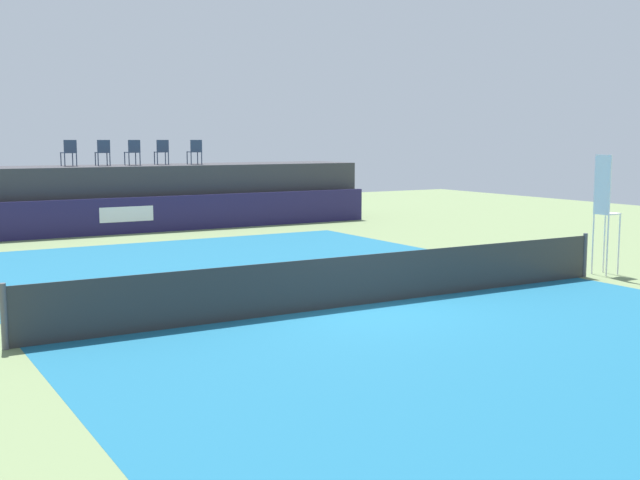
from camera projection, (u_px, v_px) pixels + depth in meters
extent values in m
plane|color=#6B7F51|center=(281.00, 281.00, 17.53)|extent=(48.00, 48.00, 0.00)
cube|color=#16597A|center=(355.00, 305.00, 14.96)|extent=(12.00, 22.00, 0.00)
cube|color=#231E4C|center=(134.00, 215.00, 26.43)|extent=(18.00, 0.20, 1.20)
cube|color=white|center=(127.00, 214.00, 26.19)|extent=(1.80, 0.02, 0.50)
cube|color=#38383D|center=(118.00, 197.00, 27.90)|extent=(18.00, 2.80, 2.20)
cylinder|color=#2D3D56|center=(73.00, 159.00, 27.42)|extent=(0.04, 0.04, 0.44)
cylinder|color=#2D3D56|center=(61.00, 160.00, 27.19)|extent=(0.04, 0.04, 0.44)
cylinder|color=#2D3D56|center=(77.00, 160.00, 27.09)|extent=(0.04, 0.04, 0.44)
cylinder|color=#2D3D56|center=(65.00, 160.00, 26.86)|extent=(0.04, 0.04, 0.44)
cube|color=#2D3D56|center=(68.00, 153.00, 27.11)|extent=(0.48, 0.48, 0.03)
cube|color=#2D3D56|center=(70.00, 146.00, 26.92)|extent=(0.44, 0.06, 0.42)
cylinder|color=#2D3D56|center=(107.00, 159.00, 27.80)|extent=(0.04, 0.04, 0.44)
cylinder|color=#2D3D56|center=(95.00, 159.00, 27.61)|extent=(0.04, 0.04, 0.44)
cylinder|color=#2D3D56|center=(110.00, 159.00, 27.45)|extent=(0.04, 0.04, 0.44)
cylinder|color=#2D3D56|center=(98.00, 160.00, 27.26)|extent=(0.04, 0.04, 0.44)
cube|color=#2D3D56|center=(102.00, 153.00, 27.50)|extent=(0.45, 0.45, 0.03)
cube|color=#2D3D56|center=(104.00, 146.00, 27.29)|extent=(0.44, 0.04, 0.42)
cylinder|color=#2D3D56|center=(136.00, 159.00, 28.23)|extent=(0.04, 0.04, 0.44)
cylinder|color=#2D3D56|center=(125.00, 159.00, 28.00)|extent=(0.04, 0.04, 0.44)
cylinder|color=#2D3D56|center=(140.00, 159.00, 27.90)|extent=(0.04, 0.04, 0.44)
cylinder|color=#2D3D56|center=(129.00, 159.00, 27.67)|extent=(0.04, 0.04, 0.44)
cube|color=#2D3D56|center=(132.00, 152.00, 27.92)|extent=(0.47, 0.47, 0.03)
cube|color=#2D3D56|center=(134.00, 146.00, 27.72)|extent=(0.44, 0.06, 0.42)
cylinder|color=#2D3D56|center=(165.00, 158.00, 28.95)|extent=(0.04, 0.04, 0.44)
cylinder|color=#2D3D56|center=(154.00, 158.00, 28.77)|extent=(0.04, 0.04, 0.44)
cylinder|color=#2D3D56|center=(168.00, 159.00, 28.59)|extent=(0.04, 0.04, 0.44)
cylinder|color=#2D3D56|center=(157.00, 159.00, 28.41)|extent=(0.04, 0.04, 0.44)
cube|color=#2D3D56|center=(161.00, 152.00, 28.65)|extent=(0.47, 0.47, 0.03)
cube|color=#2D3D56|center=(163.00, 146.00, 28.44)|extent=(0.44, 0.06, 0.42)
cylinder|color=#2D3D56|center=(198.00, 158.00, 29.22)|extent=(0.04, 0.04, 0.44)
cylinder|color=#2D3D56|center=(187.00, 158.00, 29.02)|extent=(0.04, 0.04, 0.44)
cylinder|color=#2D3D56|center=(202.00, 158.00, 28.87)|extent=(0.04, 0.04, 0.44)
cylinder|color=#2D3D56|center=(191.00, 159.00, 28.67)|extent=(0.04, 0.04, 0.44)
cube|color=#2D3D56|center=(194.00, 152.00, 28.92)|extent=(0.44, 0.44, 0.03)
cube|color=#2D3D56|center=(196.00, 146.00, 28.71)|extent=(0.44, 0.03, 0.42)
cylinder|color=white|center=(619.00, 245.00, 18.28)|extent=(0.04, 0.04, 1.40)
cylinder|color=white|center=(604.00, 243.00, 18.62)|extent=(0.04, 0.04, 1.40)
cylinder|color=white|center=(607.00, 246.00, 18.06)|extent=(0.04, 0.04, 1.40)
cylinder|color=white|center=(593.00, 244.00, 18.40)|extent=(0.04, 0.04, 1.40)
cube|color=white|center=(607.00, 214.00, 18.25)|extent=(0.45, 0.45, 0.03)
cube|color=white|center=(603.00, 184.00, 18.05)|extent=(0.04, 0.44, 1.33)
cube|color=#2D2D2D|center=(355.00, 281.00, 14.90)|extent=(12.40, 0.02, 0.95)
cylinder|color=#4C4C51|center=(4.00, 316.00, 11.78)|extent=(0.10, 0.10, 1.00)
cylinder|color=#4C4C51|center=(585.00, 255.00, 18.02)|extent=(0.10, 0.10, 1.00)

